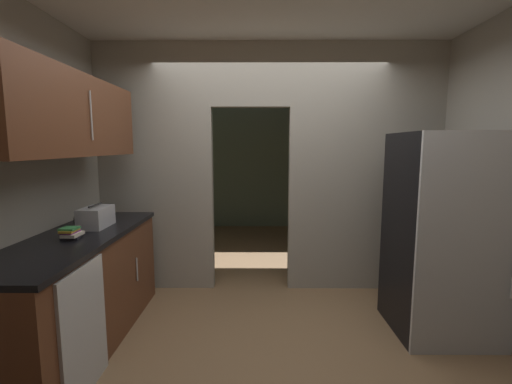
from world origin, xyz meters
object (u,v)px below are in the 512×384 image
Objects in this scene: boombox at (96,217)px; book_stack at (71,233)px; dishwasher at (84,331)px; refrigerator at (443,235)px.

boombox reaches higher than book_stack.
dishwasher is 2.52× the size of boombox.
dishwasher is at bearing -57.08° from book_stack.
dishwasher is at bearing -163.51° from refrigerator.
dishwasher is at bearing -71.38° from boombox.
boombox is at bearing 88.66° from book_stack.
boombox is (-0.29, 0.85, 0.58)m from dishwasher.
refrigerator reaches higher than boombox.
boombox is (-3.00, 0.05, 0.14)m from refrigerator.
refrigerator is 3.01m from boombox.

